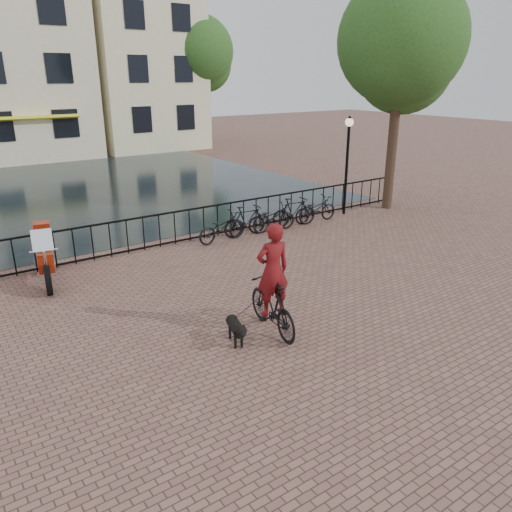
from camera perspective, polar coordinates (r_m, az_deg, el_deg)
ground at (r=9.18m, az=11.06°, el=-12.39°), size 100.00×100.00×0.00m
canal_water at (r=23.76m, az=-20.33°, el=6.97°), size 20.00×20.00×0.00m
railing at (r=15.08m, az=-10.97°, el=2.85°), size 20.00×0.05×1.02m
canal_house_mid at (r=35.80m, az=-26.55°, el=19.73°), size 8.00×9.50×11.80m
canal_house_right at (r=38.05m, az=-13.97°, el=22.17°), size 7.00×9.00×13.30m
tree_near_right at (r=19.55m, az=16.33°, el=22.55°), size 4.48×4.48×8.24m
tree_far_right at (r=36.83m, az=-6.60°, el=22.21°), size 4.76×4.76×8.76m
lamp_post at (r=18.41m, az=10.44°, el=11.94°), size 0.30×0.30×3.45m
cyclist at (r=9.75m, az=1.90°, el=-3.33°), size 0.90×1.99×2.63m
dog at (r=9.62m, az=-2.34°, el=-8.42°), size 0.50×0.89×0.57m
motorcycle at (r=13.27m, az=-23.03°, el=0.68°), size 1.01×2.38×1.66m
parked_bike_0 at (r=15.37m, az=-3.91°, el=3.29°), size 1.77×0.77×0.90m
parked_bike_1 at (r=15.85m, az=-0.97°, el=4.04°), size 1.70×0.62×1.00m
parked_bike_2 at (r=16.39m, az=1.79°, el=4.39°), size 1.78×0.81×0.90m
parked_bike_3 at (r=16.94m, az=4.38°, el=5.04°), size 1.72×0.72×1.00m
parked_bike_4 at (r=17.55m, az=6.79°, el=5.32°), size 1.75×0.69×0.90m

